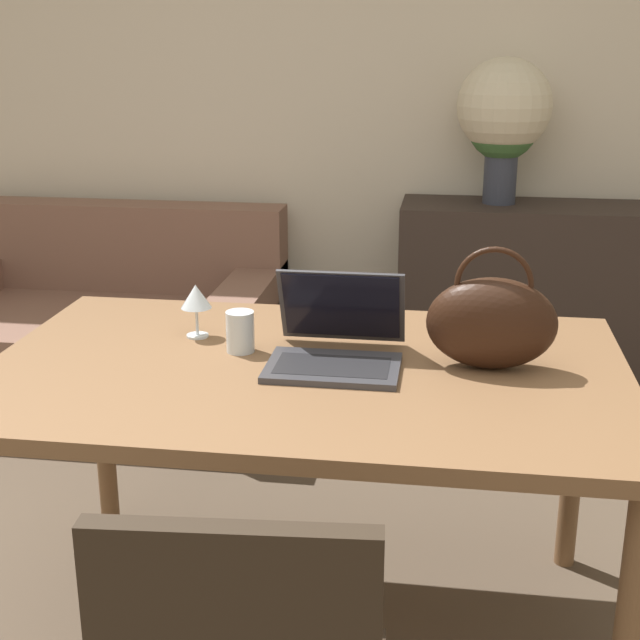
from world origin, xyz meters
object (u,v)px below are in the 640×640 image
Objects in this scene: couch at (103,337)px; laptop at (337,338)px; handbag at (492,322)px; drinking_glass at (240,332)px; wine_glass at (196,298)px; flower_vase at (504,115)px.

laptop is (1.24, -1.47, 0.55)m from couch.
drinking_glass is at bearing 177.52° from handbag.
couch is 10.42× the size of wine_glass.
laptop reaches higher than drinking_glass.
wine_glass is 1.87m from flower_vase.
laptop is 1.05× the size of handbag.
handbag reaches higher than laptop.
handbag is (0.38, 0.00, 0.06)m from laptop.
handbag reaches higher than wine_glass.
laptop is 2.26× the size of wine_glass.
flower_vase reaches higher than drinking_glass.
drinking_glass is at bearing -112.70° from flower_vase.
couch is 1.82m from drinking_glass.
flower_vase reaches higher than laptop.
couch is at bearing 124.31° from drinking_glass.
flower_vase is at bearing 62.01° from wine_glass.
laptop is 0.42m from wine_glass.
flower_vase is (0.86, 1.62, 0.36)m from wine_glass.
handbag is (1.61, -1.47, 0.61)m from couch.
couch is 2.53× the size of flower_vase.
laptop is at bearing -49.87° from couch.
drinking_glass reaches higher than couch.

